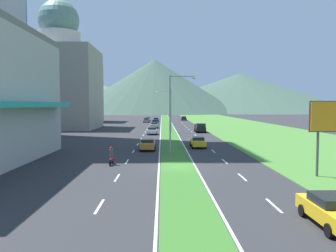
% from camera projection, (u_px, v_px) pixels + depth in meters
% --- Properties ---
extents(ground_plane, '(600.00, 600.00, 0.00)m').
position_uv_depth(ground_plane, '(177.00, 167.00, 31.75)').
color(ground_plane, '#2D2D30').
extents(grass_median, '(3.20, 240.00, 0.06)m').
position_uv_depth(grass_median, '(167.00, 126.00, 91.62)').
color(grass_median, '#387028').
rests_on(grass_median, ground_plane).
extents(grass_verge_right, '(24.00, 240.00, 0.06)m').
position_uv_depth(grass_verge_right, '(242.00, 126.00, 92.00)').
color(grass_verge_right, '#477F33').
rests_on(grass_verge_right, ground_plane).
extents(lane_dash_left_1, '(0.16, 2.80, 0.01)m').
position_uv_depth(lane_dash_left_1, '(99.00, 206.00, 19.36)').
color(lane_dash_left_1, silver).
rests_on(lane_dash_left_1, ground_plane).
extents(lane_dash_left_2, '(0.16, 2.80, 0.01)m').
position_uv_depth(lane_dash_left_2, '(117.00, 178.00, 27.01)').
color(lane_dash_left_2, silver).
rests_on(lane_dash_left_2, ground_plane).
extents(lane_dash_left_3, '(0.16, 2.80, 0.01)m').
position_uv_depth(lane_dash_left_3, '(127.00, 162.00, 34.67)').
color(lane_dash_left_3, silver).
rests_on(lane_dash_left_3, ground_plane).
extents(lane_dash_left_4, '(0.16, 2.80, 0.01)m').
position_uv_depth(lane_dash_left_4, '(133.00, 151.00, 42.32)').
color(lane_dash_left_4, silver).
rests_on(lane_dash_left_4, ground_plane).
extents(lane_dash_left_5, '(0.16, 2.80, 0.01)m').
position_uv_depth(lane_dash_left_5, '(138.00, 144.00, 49.98)').
color(lane_dash_left_5, silver).
rests_on(lane_dash_left_5, ground_plane).
extents(lane_dash_left_6, '(0.16, 2.80, 0.01)m').
position_uv_depth(lane_dash_left_6, '(141.00, 139.00, 57.64)').
color(lane_dash_left_6, silver).
rests_on(lane_dash_left_6, ground_plane).
extents(lane_dash_left_7, '(0.16, 2.80, 0.01)m').
position_uv_depth(lane_dash_left_7, '(143.00, 135.00, 65.29)').
color(lane_dash_left_7, silver).
rests_on(lane_dash_left_7, ground_plane).
extents(lane_dash_left_8, '(0.16, 2.80, 0.01)m').
position_uv_depth(lane_dash_left_8, '(145.00, 132.00, 72.95)').
color(lane_dash_left_8, silver).
rests_on(lane_dash_left_8, ground_plane).
extents(lane_dash_left_9, '(0.16, 2.80, 0.01)m').
position_uv_depth(lane_dash_left_9, '(147.00, 129.00, 80.61)').
color(lane_dash_left_9, silver).
rests_on(lane_dash_left_9, ground_plane).
extents(lane_dash_left_10, '(0.16, 2.80, 0.01)m').
position_uv_depth(lane_dash_left_10, '(148.00, 127.00, 88.26)').
color(lane_dash_left_10, silver).
rests_on(lane_dash_left_10, ground_plane).
extents(lane_dash_left_11, '(0.16, 2.80, 0.01)m').
position_uv_depth(lane_dash_left_11, '(149.00, 126.00, 95.92)').
color(lane_dash_left_11, silver).
rests_on(lane_dash_left_11, ground_plane).
extents(lane_dash_left_12, '(0.16, 2.80, 0.01)m').
position_uv_depth(lane_dash_left_12, '(150.00, 124.00, 103.57)').
color(lane_dash_left_12, silver).
rests_on(lane_dash_left_12, ground_plane).
extents(lane_dash_left_13, '(0.16, 2.80, 0.01)m').
position_uv_depth(lane_dash_left_13, '(151.00, 123.00, 111.23)').
color(lane_dash_left_13, silver).
rests_on(lane_dash_left_13, ground_plane).
extents(lane_dash_right_1, '(0.16, 2.80, 0.01)m').
position_uv_depth(lane_dash_right_1, '(274.00, 205.00, 19.54)').
color(lane_dash_right_1, silver).
rests_on(lane_dash_right_1, ground_plane).
extents(lane_dash_right_2, '(0.16, 2.80, 0.01)m').
position_uv_depth(lane_dash_right_2, '(242.00, 177.00, 27.20)').
color(lane_dash_right_2, silver).
rests_on(lane_dash_right_2, ground_plane).
extents(lane_dash_right_3, '(0.16, 2.80, 0.01)m').
position_uv_depth(lane_dash_right_3, '(225.00, 161.00, 34.86)').
color(lane_dash_right_3, silver).
rests_on(lane_dash_right_3, ground_plane).
extents(lane_dash_right_4, '(0.16, 2.80, 0.01)m').
position_uv_depth(lane_dash_right_4, '(213.00, 151.00, 42.51)').
color(lane_dash_right_4, silver).
rests_on(lane_dash_right_4, ground_plane).
extents(lane_dash_right_5, '(0.16, 2.80, 0.01)m').
position_uv_depth(lane_dash_right_5, '(205.00, 144.00, 50.17)').
color(lane_dash_right_5, silver).
rests_on(lane_dash_right_5, ground_plane).
extents(lane_dash_right_6, '(0.16, 2.80, 0.01)m').
position_uv_depth(lane_dash_right_6, '(200.00, 139.00, 57.82)').
color(lane_dash_right_6, silver).
rests_on(lane_dash_right_6, ground_plane).
extents(lane_dash_right_7, '(0.16, 2.80, 0.01)m').
position_uv_depth(lane_dash_right_7, '(195.00, 135.00, 65.48)').
color(lane_dash_right_7, silver).
rests_on(lane_dash_right_7, ground_plane).
extents(lane_dash_right_8, '(0.16, 2.80, 0.01)m').
position_uv_depth(lane_dash_right_8, '(192.00, 132.00, 73.14)').
color(lane_dash_right_8, silver).
rests_on(lane_dash_right_8, ground_plane).
extents(lane_dash_right_9, '(0.16, 2.80, 0.01)m').
position_uv_depth(lane_dash_right_9, '(189.00, 129.00, 80.79)').
color(lane_dash_right_9, silver).
rests_on(lane_dash_right_9, ground_plane).
extents(lane_dash_right_10, '(0.16, 2.80, 0.01)m').
position_uv_depth(lane_dash_right_10, '(187.00, 127.00, 88.45)').
color(lane_dash_right_10, silver).
rests_on(lane_dash_right_10, ground_plane).
extents(lane_dash_right_11, '(0.16, 2.80, 0.01)m').
position_uv_depth(lane_dash_right_11, '(185.00, 125.00, 96.11)').
color(lane_dash_right_11, silver).
rests_on(lane_dash_right_11, ground_plane).
extents(lane_dash_right_12, '(0.16, 2.80, 0.01)m').
position_uv_depth(lane_dash_right_12, '(183.00, 124.00, 103.76)').
color(lane_dash_right_12, silver).
rests_on(lane_dash_right_12, ground_plane).
extents(lane_dash_right_13, '(0.16, 2.80, 0.01)m').
position_uv_depth(lane_dash_right_13, '(181.00, 123.00, 111.42)').
color(lane_dash_right_13, silver).
rests_on(lane_dash_right_13, ground_plane).
extents(edge_line_median_left, '(0.16, 240.00, 0.01)m').
position_uv_depth(edge_line_median_left, '(161.00, 126.00, 91.59)').
color(edge_line_median_left, silver).
rests_on(edge_line_median_left, ground_plane).
extents(edge_line_median_right, '(0.16, 240.00, 0.01)m').
position_uv_depth(edge_line_median_right, '(174.00, 126.00, 91.65)').
color(edge_line_median_right, silver).
rests_on(edge_line_median_right, ground_plane).
extents(domed_building, '(18.26, 18.26, 31.90)m').
position_uv_depth(domed_building, '(60.00, 78.00, 83.47)').
color(domed_building, '#9E9384').
rests_on(domed_building, ground_plane).
extents(midrise_colored, '(16.53, 16.53, 20.97)m').
position_uv_depth(midrise_colored, '(76.00, 92.00, 117.29)').
color(midrise_colored, '#9E9384').
rests_on(midrise_colored, ground_plane).
extents(hill_far_left, '(123.23, 123.23, 22.68)m').
position_uv_depth(hill_far_left, '(105.00, 99.00, 287.56)').
color(hill_far_left, '#516B56').
rests_on(hill_far_left, ground_plane).
extents(hill_far_center, '(129.89, 129.89, 40.70)m').
position_uv_depth(hill_far_center, '(154.00, 86.00, 255.02)').
color(hill_far_center, '#3D5647').
rests_on(hill_far_center, ground_plane).
extents(hill_far_right, '(202.69, 202.69, 35.03)m').
position_uv_depth(hill_far_right, '(239.00, 93.00, 309.16)').
color(hill_far_right, '#3D5647').
rests_on(hill_far_right, ground_plane).
extents(street_lamp_near, '(3.17, 0.46, 9.36)m').
position_uv_depth(street_lamp_near, '(173.00, 109.00, 39.04)').
color(street_lamp_near, '#99999E').
rests_on(street_lamp_near, ground_plane).
extents(street_lamp_mid, '(3.25, 0.28, 9.03)m').
position_uv_depth(street_lamp_mid, '(169.00, 108.00, 70.65)').
color(street_lamp_mid, '#99999E').
rests_on(street_lamp_mid, ground_plane).
extents(car_0, '(1.96, 4.47, 1.38)m').
position_uv_depth(car_0, '(155.00, 122.00, 102.69)').
color(car_0, navy).
rests_on(car_0, ground_plane).
extents(car_1, '(1.95, 4.13, 1.44)m').
position_uv_depth(car_1, '(148.00, 119.00, 122.23)').
color(car_1, '#B2B2B7').
rests_on(car_1, ground_plane).
extents(car_2, '(1.94, 4.65, 1.45)m').
position_uv_depth(car_2, '(156.00, 120.00, 117.51)').
color(car_2, navy).
rests_on(car_2, ground_plane).
extents(car_3, '(2.01, 4.65, 1.45)m').
position_uv_depth(car_3, '(198.00, 142.00, 46.53)').
color(car_3, yellow).
rests_on(car_3, ground_plane).
extents(car_4, '(1.99, 4.59, 1.46)m').
position_uv_depth(car_4, '(148.00, 144.00, 43.81)').
color(car_4, '#C6842D').
rests_on(car_4, ground_plane).
extents(car_5, '(2.04, 4.57, 1.46)m').
position_uv_depth(car_5, '(333.00, 210.00, 16.21)').
color(car_5, yellow).
rests_on(car_5, ground_plane).
extents(car_6, '(1.91, 4.37, 1.59)m').
position_uv_depth(car_6, '(184.00, 118.00, 127.90)').
color(car_6, black).
rests_on(car_6, ground_plane).
extents(car_7, '(2.01, 4.18, 1.43)m').
position_uv_depth(car_7, '(154.00, 125.00, 85.62)').
color(car_7, '#B2B2B7').
rests_on(car_7, ground_plane).
extents(car_8, '(1.95, 4.33, 1.47)m').
position_uv_depth(car_8, '(146.00, 120.00, 113.10)').
color(car_8, slate).
rests_on(car_8, ground_plane).
extents(car_9, '(1.96, 4.01, 1.46)m').
position_uv_depth(car_9, '(152.00, 131.00, 66.74)').
color(car_9, silver).
rests_on(car_9, ground_plane).
extents(pickup_truck_0, '(2.18, 5.40, 2.00)m').
position_uv_depth(pickup_truck_0, '(200.00, 128.00, 72.00)').
color(pickup_truck_0, black).
rests_on(pickup_truck_0, ground_plane).
extents(motorcycle_rider, '(0.36, 2.00, 1.80)m').
position_uv_depth(motorcycle_rider, '(111.00, 157.00, 32.81)').
color(motorcycle_rider, black).
rests_on(motorcycle_rider, ground_plane).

